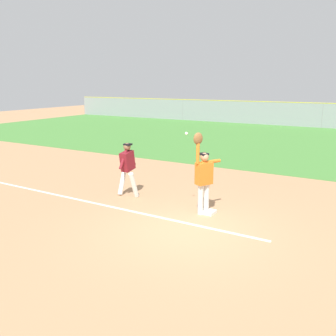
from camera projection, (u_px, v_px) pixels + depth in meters
name	position (u px, v px, depth m)	size (l,w,h in m)	color
ground_plane	(189.00, 229.00, 8.99)	(74.44, 74.44, 0.00)	tan
outfield_grass	(302.00, 143.00, 21.76)	(49.97, 17.06, 0.01)	#478438
chalk_foul_line	(78.00, 199.00, 11.25)	(12.00, 0.10, 0.01)	white
first_base	(208.00, 212.00, 10.07)	(0.38, 0.38, 0.08)	white
fielder	(203.00, 175.00, 9.79)	(0.53, 0.83, 2.28)	silver
runner	(128.00, 166.00, 11.38)	(0.71, 0.84, 1.72)	white
baseball	(186.00, 133.00, 9.64)	(0.07, 0.07, 0.07)	white
outfield_fence	(322.00, 115.00, 28.74)	(50.05, 0.08, 1.98)	#93999E
parked_car_white	(246.00, 113.00, 34.94)	(4.49, 2.29, 1.25)	white
parked_car_tan	(315.00, 115.00, 32.68)	(4.46, 2.23, 1.25)	tan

